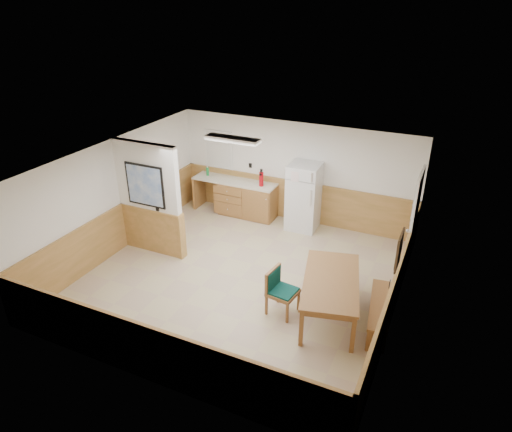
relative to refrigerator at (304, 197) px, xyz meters
The scene contains 20 objects.
ground 2.78m from the refrigerator, 98.16° to the right, with size 6.00×6.00×0.00m, color tan.
ceiling 3.15m from the refrigerator, 98.16° to the right, with size 6.00×6.00×0.02m, color white.
back_wall 0.68m from the refrigerator, 135.53° to the left, with size 6.00×0.02×2.50m, color white.
right_wall 3.74m from the refrigerator, 45.08° to the right, with size 0.02×6.00×2.50m, color white.
left_wall 4.30m from the refrigerator, 142.09° to the right, with size 0.02×6.00×2.50m, color white.
wainscot_back 0.60m from the refrigerator, 137.12° to the left, with size 6.00×0.04×1.00m, color tan.
wainscot_right 3.71m from the refrigerator, 45.29° to the right, with size 0.04×6.00×1.00m, color tan.
wainscot_left 4.28m from the refrigerator, 141.93° to the right, with size 0.04×6.00×1.00m, color tan.
partition_wall 3.61m from the refrigerator, 137.17° to the right, with size 1.50×0.20×2.50m.
kitchen_counter 1.63m from the refrigerator, behind, with size 2.20×0.61×1.00m.
exterior_door 2.70m from the refrigerator, 15.75° to the right, with size 0.07×1.02×2.15m.
kitchen_window 2.61m from the refrigerator, behind, with size 0.80×0.04×1.00m.
wall_painting 3.98m from the refrigerator, 48.53° to the right, with size 0.04×0.50×0.60m.
fluorescent_fixture 2.41m from the refrigerator, 131.51° to the right, with size 1.20×0.30×0.09m.
refrigerator is the anchor object (origin of this frame).
dining_table 3.39m from the refrigerator, 62.46° to the right, with size 1.36×2.05×0.75m.
dining_bench 3.82m from the refrigerator, 50.39° to the right, with size 0.52×1.50×0.45m.
dining_chair 3.36m from the refrigerator, 77.99° to the right, with size 0.73×0.54×0.85m.
fire_extinguisher 1.15m from the refrigerator, behind, with size 0.11×0.11×0.44m.
soap_bottle 2.69m from the refrigerator, behind, with size 0.07×0.07×0.22m, color #19893D.
Camera 1 is at (3.52, -6.88, 5.21)m, focal length 32.00 mm.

